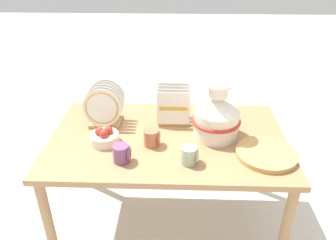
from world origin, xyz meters
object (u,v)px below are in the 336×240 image
(dish_rack_square_plates, at_px, (174,109))
(fruit_bowl, at_px, (104,137))
(dish_rack_round_plates, at_px, (104,108))
(wicker_charger_stack, at_px, (266,154))
(mug_plum_glaze, at_px, (122,154))
(mug_sage_glaze, at_px, (190,155))
(mug_terracotta_glaze, at_px, (152,138))
(ceramic_vase, at_px, (217,115))

(dish_rack_square_plates, height_order, fruit_bowl, dish_rack_square_plates)
(dish_rack_round_plates, relative_size, fruit_bowl, 1.58)
(wicker_charger_stack, xyz_separation_m, mug_plum_glaze, (-0.76, -0.07, 0.03))
(dish_rack_round_plates, relative_size, mug_plum_glaze, 2.68)
(wicker_charger_stack, distance_m, mug_plum_glaze, 0.76)
(mug_sage_glaze, bearing_deg, dish_rack_round_plates, 142.69)
(mug_sage_glaze, distance_m, fruit_bowl, 0.51)
(wicker_charger_stack, relative_size, fruit_bowl, 1.99)
(wicker_charger_stack, height_order, mug_plum_glaze, mug_plum_glaze)
(dish_rack_square_plates, relative_size, mug_terracotta_glaze, 2.33)
(fruit_bowl, bearing_deg, mug_sage_glaze, -20.06)
(ceramic_vase, height_order, wicker_charger_stack, ceramic_vase)
(dish_rack_round_plates, bearing_deg, mug_sage_glaze, -37.31)
(mug_terracotta_glaze, bearing_deg, ceramic_vase, 17.48)
(mug_terracotta_glaze, distance_m, mug_sage_glaze, 0.26)
(mug_terracotta_glaze, xyz_separation_m, mug_plum_glaze, (-0.14, -0.16, 0.00))
(ceramic_vase, bearing_deg, mug_terracotta_glaze, -162.52)
(wicker_charger_stack, xyz_separation_m, fruit_bowl, (-0.89, 0.10, 0.02))
(mug_plum_glaze, bearing_deg, mug_sage_glaze, -0.38)
(wicker_charger_stack, distance_m, mug_terracotta_glaze, 0.62)
(mug_sage_glaze, bearing_deg, mug_terracotta_glaze, 142.13)
(mug_terracotta_glaze, distance_m, mug_plum_glaze, 0.21)
(ceramic_vase, bearing_deg, dish_rack_round_plates, 170.01)
(mug_plum_glaze, bearing_deg, dish_rack_square_plates, 59.66)
(ceramic_vase, distance_m, fruit_bowl, 0.65)
(mug_terracotta_glaze, relative_size, fruit_bowl, 0.59)
(dish_rack_round_plates, height_order, fruit_bowl, dish_rack_round_plates)
(wicker_charger_stack, xyz_separation_m, mug_sage_glaze, (-0.41, -0.08, 0.03))
(fruit_bowl, bearing_deg, dish_rack_round_plates, 99.90)
(dish_rack_round_plates, bearing_deg, dish_rack_square_plates, 6.86)
(mug_sage_glaze, xyz_separation_m, fruit_bowl, (-0.48, 0.17, -0.01))
(ceramic_vase, relative_size, wicker_charger_stack, 1.05)
(dish_rack_round_plates, xyz_separation_m, mug_plum_glaze, (0.16, -0.39, -0.06))
(dish_rack_square_plates, xyz_separation_m, fruit_bowl, (-0.38, -0.27, -0.04))
(ceramic_vase, distance_m, dish_rack_round_plates, 0.68)
(ceramic_vase, height_order, mug_sage_glaze, ceramic_vase)
(mug_plum_glaze, xyz_separation_m, fruit_bowl, (-0.13, 0.17, -0.01))
(mug_plum_glaze, distance_m, fruit_bowl, 0.21)
(dish_rack_round_plates, relative_size, wicker_charger_stack, 0.79)
(wicker_charger_stack, bearing_deg, mug_plum_glaze, -174.48)
(ceramic_vase, bearing_deg, mug_sage_glaze, -119.82)
(ceramic_vase, bearing_deg, wicker_charger_stack, -37.84)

